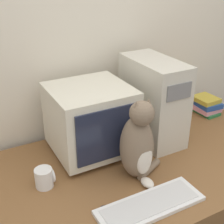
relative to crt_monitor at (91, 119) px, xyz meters
The scene contains 9 objects.
wall_back 0.43m from the crt_monitor, 65.05° to the left, with size 7.00×0.05×2.50m.
desk 0.64m from the crt_monitor, 57.73° to the right, with size 1.79×0.90×0.78m.
crt_monitor is the anchor object (origin of this frame).
computer_tower 0.38m from the crt_monitor, ahead, with size 0.21×0.42×0.47m.
keyboard 0.54m from the crt_monitor, 86.05° to the right, with size 0.47×0.16×0.02m.
cat 0.32m from the crt_monitor, 72.14° to the right, with size 0.23×0.22×0.41m.
book_stack 0.90m from the crt_monitor, ahead, with size 0.16×0.22×0.11m.
pen 0.48m from the crt_monitor, 99.76° to the right, with size 0.15×0.05×0.01m.
mug 0.38m from the crt_monitor, 151.76° to the right, with size 0.09×0.08×0.09m.
Camera 1 is at (-0.72, -0.65, 1.72)m, focal length 50.00 mm.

